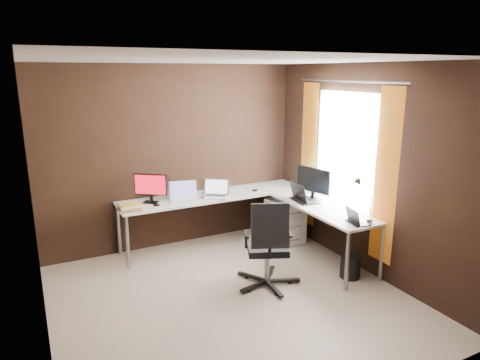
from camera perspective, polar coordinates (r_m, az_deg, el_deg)
name	(u,v)px	position (r m, az deg, el deg)	size (l,w,h in m)	color
room	(256,181)	(4.52, 2.20, -0.07)	(3.60, 3.60, 2.50)	tan
desk	(253,203)	(5.74, 1.78, -3.14)	(2.65, 2.25, 0.73)	white
drawer_pedestal	(285,221)	(6.24, 6.01, -5.44)	(0.42, 0.50, 0.60)	white
monitor_left	(151,186)	(5.66, -11.83, -0.85)	(0.37, 0.28, 0.38)	black
monitor_right	(314,181)	(5.76, 9.79, -0.20)	(0.19, 0.52, 0.44)	black
laptop_white	(184,196)	(5.76, -7.52, -2.13)	(0.42, 0.34, 0.24)	white
laptop_silver	(216,193)	(5.86, -3.28, -1.73)	(0.43, 0.41, 0.23)	silver
laptop_black_big	(302,197)	(5.70, 8.33, -2.30)	(0.31, 0.41, 0.26)	black
laptop_black_small	(356,220)	(5.02, 15.20, -5.14)	(0.24, 0.30, 0.18)	black
book_stack	(130,207)	(5.45, -14.47, -3.53)	(0.30, 0.25, 0.09)	#AB765C
mouse_left	(157,205)	(5.55, -11.04, -3.28)	(0.09, 0.06, 0.04)	black
mouse_corner	(255,190)	(6.11, 1.98, -1.38)	(0.09, 0.06, 0.04)	black
desk_lamp	(363,195)	(4.99, 16.10, -1.93)	(0.18, 0.20, 0.52)	slate
office_chair	(267,261)	(4.95, 3.68, -10.76)	(0.59, 0.62, 1.04)	black
wastebasket	(350,267)	(5.36, 14.50, -11.11)	(0.24, 0.24, 0.27)	black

